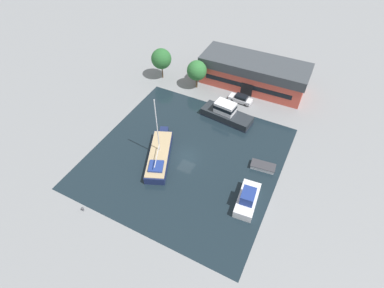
# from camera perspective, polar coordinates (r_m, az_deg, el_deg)

# --- Properties ---
(ground_plane) EXTENTS (440.00, 440.00, 0.00)m
(ground_plane) POSITION_cam_1_polar(r_m,az_deg,el_deg) (49.41, -1.18, -2.46)
(ground_plane) COLOR gray
(water_canal) EXTENTS (29.78, 29.80, 0.01)m
(water_canal) POSITION_cam_1_polar(r_m,az_deg,el_deg) (49.41, -1.18, -2.46)
(water_canal) COLOR black
(water_canal) RESTS_ON ground
(warehouse_building) EXTENTS (21.86, 8.46, 5.89)m
(warehouse_building) POSITION_cam_1_polar(r_m,az_deg,el_deg) (64.47, 11.64, 13.07)
(warehouse_building) COLOR #C64C3D
(warehouse_building) RESTS_ON ground
(quay_tree_near_building) EXTENTS (4.04, 4.04, 6.03)m
(quay_tree_near_building) POSITION_cam_1_polar(r_m,az_deg,el_deg) (62.17, 0.92, 13.82)
(quay_tree_near_building) COLOR brown
(quay_tree_near_building) RESTS_ON ground
(quay_tree_by_water) EXTENTS (4.24, 4.24, 6.69)m
(quay_tree_by_water) POSITION_cam_1_polar(r_m,az_deg,el_deg) (65.28, -5.86, 15.84)
(quay_tree_by_water) COLOR brown
(quay_tree_by_water) RESTS_ON ground
(parked_car) EXTENTS (4.68, 1.96, 1.59)m
(parked_car) POSITION_cam_1_polar(r_m,az_deg,el_deg) (60.52, 9.24, 8.52)
(parked_car) COLOR silver
(parked_car) RESTS_ON ground
(sailboat_moored) EXTENTS (7.01, 11.70, 11.48)m
(sailboat_moored) POSITION_cam_1_polar(r_m,az_deg,el_deg) (48.93, -6.23, -2.09)
(sailboat_moored) COLOR #19234C
(sailboat_moored) RESTS_ON water_canal
(motor_cruiser) EXTENTS (9.90, 4.40, 3.42)m
(motor_cruiser) POSITION_cam_1_polar(r_m,az_deg,el_deg) (55.94, 6.54, 5.84)
(motor_cruiser) COLOR #23282D
(motor_cruiser) RESTS_ON water_canal
(small_dinghy) EXTENTS (4.02, 2.22, 0.71)m
(small_dinghy) POSITION_cam_1_polar(r_m,az_deg,el_deg) (48.89, 13.36, -4.17)
(small_dinghy) COLOR silver
(small_dinghy) RESTS_ON water_canal
(cabin_boat) EXTENTS (3.21, 6.32, 2.94)m
(cabin_boat) POSITION_cam_1_polar(r_m,az_deg,el_deg) (43.76, 10.51, -10.27)
(cabin_boat) COLOR silver
(cabin_boat) RESTS_ON water_canal
(mooring_bollard) EXTENTS (0.35, 0.35, 0.65)m
(mooring_bollard) POSITION_cam_1_polar(r_m,az_deg,el_deg) (45.70, -20.12, -11.51)
(mooring_bollard) COLOR #47474C
(mooring_bollard) RESTS_ON ground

